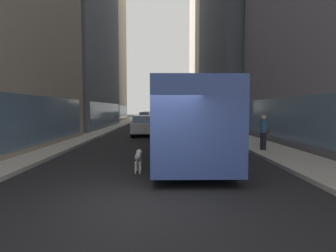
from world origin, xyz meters
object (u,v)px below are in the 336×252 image
at_px(transit_bus, 183,117).
at_px(box_truck, 178,112).
at_px(dalmatian_dog, 138,157).
at_px(pedestrian_with_handbag, 264,132).
at_px(car_white_van, 145,117).
at_px(car_grey_wagon, 191,124).
at_px(car_black_suv, 147,116).
at_px(car_silver_sedan, 145,126).

distance_m(transit_bus, box_truck, 32.45).
bearing_deg(dalmatian_dog, pedestrian_with_handbag, 33.21).
xyz_separation_m(car_white_van, car_grey_wagon, (5.60, -20.30, -0.00)).
height_order(car_black_suv, dalmatian_dog, car_black_suv).
relative_size(car_white_van, car_black_suv, 1.01).
distance_m(transit_bus, car_white_van, 32.03).
distance_m(car_grey_wagon, dalmatian_dog, 15.39).
relative_size(car_silver_sedan, box_truck, 0.52).
bearing_deg(car_white_van, car_grey_wagon, -74.58).
bearing_deg(car_grey_wagon, dalmatian_dog, -102.71).
distance_m(car_silver_sedan, car_black_suv, 30.99).
xyz_separation_m(car_silver_sedan, car_grey_wagon, (4.00, 2.89, -0.00)).
relative_size(box_truck, dalmatian_dog, 7.79).
bearing_deg(pedestrian_with_handbag, car_grey_wagon, 101.90).
height_order(transit_bus, car_white_van, transit_bus).
height_order(car_silver_sedan, dalmatian_dog, car_silver_sedan).
distance_m(car_grey_wagon, box_truck, 20.97).
bearing_deg(car_black_suv, box_truck, -51.77).
height_order(car_white_van, dalmatian_dog, car_white_van).
xyz_separation_m(car_white_van, dalmatian_dog, (2.21, -35.31, -0.31)).
bearing_deg(car_silver_sedan, car_white_van, 93.95).
bearing_deg(car_silver_sedan, car_black_suv, 92.96).
bearing_deg(pedestrian_with_handbag, box_truck, 94.21).
relative_size(car_white_van, pedestrian_with_handbag, 2.51).
xyz_separation_m(transit_bus, car_silver_sedan, (-2.40, 8.58, -0.96)).
height_order(car_grey_wagon, box_truck, box_truck).
bearing_deg(transit_bus, box_truck, 87.17).
relative_size(car_grey_wagon, dalmatian_dog, 4.14).
relative_size(car_white_van, car_silver_sedan, 1.08).
relative_size(transit_bus, car_black_suv, 2.76).
relative_size(transit_bus, box_truck, 1.54).
bearing_deg(dalmatian_dog, car_black_suv, 92.94).
bearing_deg(car_black_suv, pedestrian_with_handbag, -78.54).
relative_size(car_white_van, car_grey_wagon, 1.06).
xyz_separation_m(transit_bus, pedestrian_with_handbag, (3.97, 0.22, -0.76)).
xyz_separation_m(car_grey_wagon, pedestrian_with_handbag, (2.37, -11.24, 0.19)).
relative_size(transit_bus, dalmatian_dog, 11.98).
xyz_separation_m(car_grey_wagon, car_black_suv, (-5.60, 28.06, 0.00)).
relative_size(car_white_van, dalmatian_dog, 4.40).
relative_size(car_grey_wagon, box_truck, 0.53).
bearing_deg(box_truck, car_white_van, -173.37).
xyz_separation_m(car_grey_wagon, box_truck, (0.00, 20.95, 0.85)).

